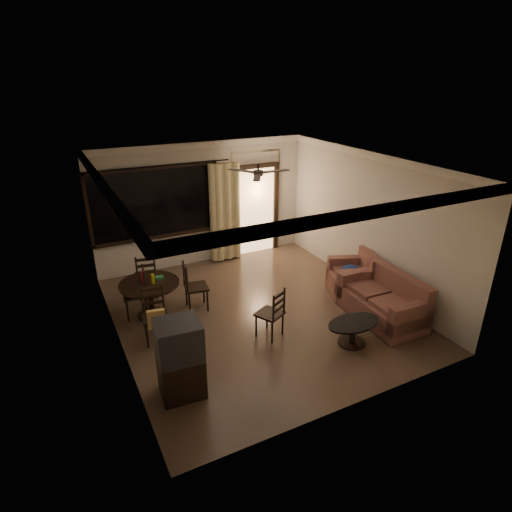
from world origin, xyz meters
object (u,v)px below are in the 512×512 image
dining_chair_south (156,325)px  coffee_table (353,329)px  sofa (384,301)px  armchair (355,277)px  dining_chair_east (196,295)px  tv_cabinet (180,359)px  dining_chair_north (147,283)px  dining_table (150,290)px  side_chair (270,322)px  dining_chair_west (137,302)px

dining_chair_south → coffee_table: bearing=-19.8°
sofa → armchair: size_ratio=1.49×
sofa → coffee_table: sofa is taller
dining_chair_east → tv_cabinet: 2.37m
dining_chair_south → dining_chair_north: size_ratio=1.00×
dining_table → armchair: (3.90, -1.00, -0.18)m
tv_cabinet → dining_chair_south: bearing=94.3°
armchair → side_chair: size_ratio=1.22×
dining_chair_east → coffee_table: (1.92, -2.27, -0.01)m
dining_chair_west → side_chair: dining_chair_west is taller
dining_chair_east → dining_table: bearing=89.9°
armchair → dining_chair_east: bearing=-174.3°
dining_table → dining_chair_north: 0.83m
dining_chair_east → side_chair: 1.67m
dining_chair_east → sofa: dining_chair_east is taller
dining_chair_east → tv_cabinet: tv_cabinet is taller
sofa → tv_cabinet: bearing=-173.9°
dining_chair_south → side_chair: bearing=-14.1°
dining_chair_west → tv_cabinet: bearing=10.7°
armchair → coffee_table: bearing=-108.0°
dining_chair_east → side_chair: bearing=-142.5°
coffee_table → dining_chair_west: bearing=139.8°
tv_cabinet → side_chair: 1.93m
armchair → coffee_table: (-1.15, -1.39, -0.08)m
coffee_table → dining_table: bearing=138.9°
dining_chair_east → dining_chair_south: bearing=135.7°
dining_table → dining_chair_west: dining_chair_west is taller
dining_chair_east → tv_cabinet: (-0.97, -2.14, 0.29)m
dining_chair_north → side_chair: (1.52, -2.36, -0.01)m
dining_chair_north → dining_chair_south: bearing=90.0°
dining_chair_east → dining_chair_south: 1.20m
coffee_table → tv_cabinet: bearing=177.4°
armchair → side_chair: side_chair is taller
dining_chair_west → dining_chair_south: (0.11, -0.97, 0.02)m
dining_table → dining_chair_east: bearing=-8.6°
armchair → dining_chair_north: bearing=176.4°
dining_chair_west → dining_chair_north: same height
tv_cabinet → coffee_table: (2.89, -0.13, -0.30)m
dining_chair_south → dining_chair_north: bearing=90.0°
coffee_table → dining_chair_south: bearing=151.7°
dining_chair_south → armchair: 4.03m
dining_table → sofa: size_ratio=0.66×
dining_chair_west → armchair: (4.14, -1.13, 0.07)m
dining_chair_east → sofa: size_ratio=0.58×
dining_chair_south → dining_chair_west: bearing=104.8°
dining_table → dining_chair_north: dining_chair_north is taller
dining_chair_south → sofa: 4.06m
dining_chair_east → dining_chair_south: size_ratio=1.00×
dining_chair_north → coffee_table: bearing=138.2°
coffee_table → dining_chair_north: bearing=129.7°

